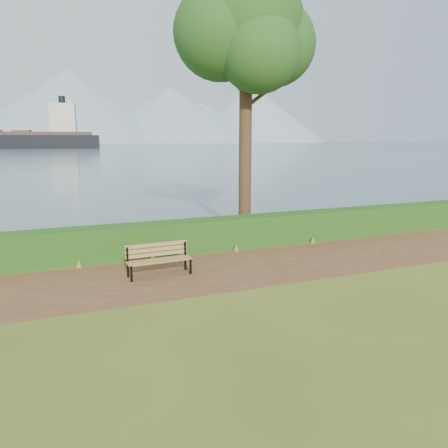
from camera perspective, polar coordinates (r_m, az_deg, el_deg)
name	(u,v)px	position (r m, az deg, el deg)	size (l,w,h in m)	color
ground	(212,275)	(11.61, -1.56, -6.70)	(140.00, 140.00, 0.00)	#475F1B
path	(208,272)	(11.87, -2.08, -6.26)	(40.00, 3.40, 0.01)	#502B1B
hedge	(183,237)	(13.86, -5.40, -1.66)	(32.00, 0.85, 1.00)	#1D4714
water	(50,145)	(270.39, -21.82, 9.56)	(700.00, 510.00, 0.00)	#415A68
mountains	(33,110)	(417.12, -23.71, 13.50)	(585.00, 190.00, 70.00)	#7D97A7
bench	(158,257)	(11.61, -8.57, -4.31)	(1.70, 0.55, 0.84)	black
tree	(246,28)	(16.35, 2.90, 24.20)	(5.08, 4.26, 9.76)	#331F15
cargo_ship	(7,140)	(173.66, -26.45, 9.78)	(67.78, 19.49, 20.33)	black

